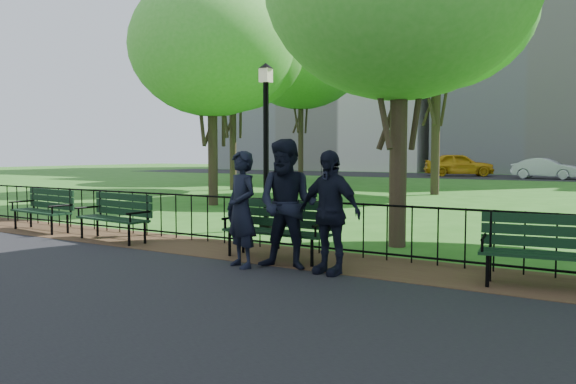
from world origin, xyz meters
The scene contains 20 objects.
ground centered at (0.00, 0.00, 0.00)m, with size 120.00×120.00×0.00m, color #28631A.
asphalt_path centered at (0.00, -3.40, 0.01)m, with size 60.00×9.20×0.01m, color black.
dirt_strip centered at (0.00, 1.50, 0.01)m, with size 60.00×1.60×0.01m, color #392317.
far_street centered at (0.00, 35.00, 0.01)m, with size 70.00×9.00×0.01m, color black.
iron_fence centered at (0.00, 2.00, 0.50)m, with size 24.06×0.06×1.00m.
apartment_west centered at (-22.00, 48.00, 13.00)m, with size 22.00×15.00×26.00m, color beige.
park_bench_main centered at (-0.39, 1.20, 0.62)m, with size 1.82×0.62×1.02m.
park_bench_left_a centered at (-3.80, 1.21, 0.57)m, with size 1.79×0.73×0.99m.
park_bench_left_b centered at (-6.17, 1.34, 0.57)m, with size 1.80×0.73×0.99m.
park_bench_right_a centered at (3.85, 1.38, 0.58)m, with size 1.83×0.78×1.01m.
lamppost centered at (-2.23, 4.04, 1.99)m, with size 0.33×0.33×3.65m.
tree_near_w centered at (-6.95, 8.03, 5.09)m, with size 5.26×5.26×7.34m.
tree_mid_w centered at (-10.92, 14.38, 6.33)m, with size 6.54×6.54×9.12m.
tree_far_c centered at (-2.16, 16.30, 7.44)m, with size 7.69×7.69×10.72m.
tree_far_w centered at (-12.72, 23.65, 7.76)m, with size 8.02×8.02×11.17m.
person_left centered at (-0.25, 0.42, 0.87)m, with size 0.63×0.41×1.71m, color black.
person_mid centered at (0.40, 0.66, 0.96)m, with size 0.92×0.48×1.89m, color black.
person_right centered at (1.05, 0.70, 0.88)m, with size 1.01×0.41×1.73m, color black.
taxi centered at (-6.06, 35.10, 0.85)m, with size 1.97×4.90×1.67m, color gold.
sedan_silver centered at (-0.05, 33.43, 0.69)m, with size 1.42×4.09×1.35m, color #B4B8BC.
Camera 1 is at (4.61, -6.21, 1.70)m, focal length 35.00 mm.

